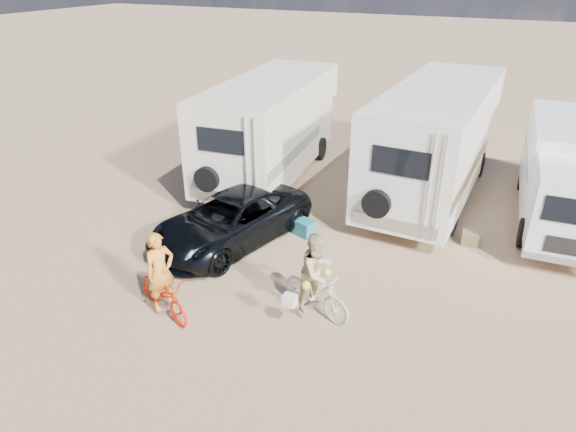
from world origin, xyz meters
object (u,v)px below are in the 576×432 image
at_px(box_truck, 567,177).
at_px(bike_parked, 560,243).
at_px(bike_man, 164,294).
at_px(cooler, 304,228).
at_px(bike_woman, 316,293).
at_px(rider_woman, 317,279).
at_px(rv_main, 435,143).
at_px(dark_suv, 231,220).
at_px(crate, 470,237).
at_px(rv_left, 270,130).
at_px(rider_man, 161,278).

height_order(box_truck, bike_parked, box_truck).
relative_size(bike_man, cooler, 3.32).
relative_size(bike_woman, rider_woman, 1.00).
height_order(rv_main, bike_parked, rv_main).
bearing_deg(box_truck, cooler, -150.73).
bearing_deg(bike_woman, box_truck, -15.37).
distance_m(dark_suv, crate, 6.72).
bearing_deg(crate, rider_woman, -119.64).
xyz_separation_m(rv_left, rider_man, (1.56, -8.29, -0.81)).
relative_size(bike_woman, rider_man, 0.99).
distance_m(bike_parked, crate, 2.23).
height_order(box_truck, bike_woman, box_truck).
bearing_deg(dark_suv, crate, 39.23).
bearing_deg(bike_man, crate, -20.35).
distance_m(dark_suv, rider_man, 3.46).
distance_m(bike_woman, crate, 5.49).
bearing_deg(box_truck, bike_man, -135.00).
bearing_deg(box_truck, crate, -133.26).
distance_m(box_truck, bike_woman, 8.87).
bearing_deg(dark_suv, bike_woman, -15.64).
bearing_deg(bike_man, bike_parked, -28.70).
bearing_deg(rider_man, box_truck, -19.65).
height_order(rv_left, rider_woman, rv_left).
xyz_separation_m(box_truck, dark_suv, (-8.30, -5.34, -0.74)).
bearing_deg(rv_main, bike_parked, -31.88).
relative_size(rv_main, rv_left, 1.09).
relative_size(dark_suv, cooler, 8.63).
bearing_deg(rider_man, bike_man, 0.00).
relative_size(rv_left, rider_woman, 4.15).
distance_m(rv_main, box_truck, 3.96).
height_order(rider_man, crate, rider_man).
height_order(rider_woman, cooler, rider_woman).
bearing_deg(cooler, dark_suv, -124.91).
relative_size(rider_man, crate, 3.95).
bearing_deg(rv_main, bike_woman, -95.10).
distance_m(rv_left, bike_man, 8.53).
bearing_deg(rv_main, rider_woman, -95.10).
bearing_deg(rv_main, rider_man, -111.83).
bearing_deg(cooler, crate, 39.06).
bearing_deg(rider_woman, crate, -11.22).
bearing_deg(bike_man, dark_suv, 28.11).
xyz_separation_m(rv_left, crate, (7.33, -2.09, -1.55)).
height_order(box_truck, cooler, box_truck).
relative_size(box_truck, bike_woman, 3.82).
xyz_separation_m(dark_suv, rider_woman, (3.39, -2.00, 0.23)).
bearing_deg(bike_parked, crate, 98.87).
xyz_separation_m(dark_suv, bike_woman, (3.39, -2.00, -0.14)).
distance_m(rv_main, rv_left, 5.65).
relative_size(dark_suv, rider_woman, 2.69).
height_order(bike_man, rider_man, rider_man).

